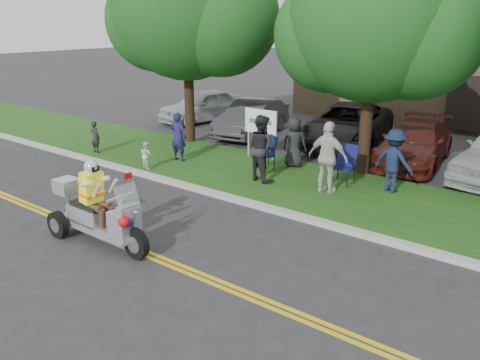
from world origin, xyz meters
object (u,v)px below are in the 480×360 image
Objects in this scene: spectator_adult_mid at (261,148)px; parked_car_right at (414,143)px; parked_car_left at (252,118)px; parked_car_mid at (348,125)px; spectator_adult_left at (178,137)px; trike_scooter at (97,214)px; spectator_adult_right at (328,157)px; lawn_chair_b at (345,162)px; lawn_chair_a at (269,151)px; parked_car_far_left at (203,105)px.

parked_car_right is (2.70, 4.81, -0.38)m from spectator_adult_mid.
parked_car_mid reaches higher than parked_car_left.
trike_scooter is at bearing 109.88° from spectator_adult_left.
spectator_adult_right is 5.92m from parked_car_mid.
trike_scooter is 5.46m from spectator_adult_mid.
trike_scooter is 0.51× the size of parked_car_mid.
spectator_adult_mid reaches higher than parked_car_right.
parked_car_mid is (-2.19, 5.50, -0.30)m from spectator_adult_right.
lawn_chair_b is 5.01m from parked_car_mid.
trike_scooter is 0.65× the size of parked_car_left.
lawn_chair_a is at bearing -105.71° from parked_car_mid.
spectator_adult_right reaches higher than lawn_chair_b.
lawn_chair_a is 5.20m from parked_car_left.
spectator_adult_left is 7.10m from parked_car_far_left.
parked_car_left is 6.70m from parked_car_right.
lawn_chair_b is at bearing -15.38° from parked_car_far_left.
trike_scooter is at bearing -111.45° from lawn_chair_b.
parked_car_left is 3.92m from parked_car_mid.
trike_scooter reaches higher than parked_car_right.
parked_car_mid is at bearing 1.62° from parked_car_left.
parked_car_mid reaches higher than lawn_chair_b.
parked_car_mid is at bearing -77.58° from spectator_adult_mid.
parked_car_left is at bearing -4.78° from parked_car_far_left.
spectator_adult_right reaches higher than spectator_adult_mid.
spectator_adult_mid reaches higher than lawn_chair_a.
spectator_adult_left is at bearing -131.29° from parked_car_mid.
trike_scooter is at bearing 97.06° from spectator_adult_mid.
trike_scooter is 13.34m from parked_car_far_left.
spectator_adult_left is at bearing 119.05° from trike_scooter.
spectator_adult_right is at bearing -20.12° from parked_car_far_left.
parked_car_left is (3.50, -0.94, -0.02)m from parked_car_far_left.
spectator_adult_mid is 6.32m from parked_car_left.
lawn_chair_a is at bearing -54.90° from spectator_adult_mid.
spectator_adult_right is (2.35, 5.68, 0.43)m from trike_scooter.
parked_car_far_left is (-7.16, 11.25, 0.09)m from trike_scooter.
spectator_adult_mid reaches higher than parked_car_mid.
spectator_adult_left is 4.88m from parked_car_left.
parked_car_right is at bearing -98.74° from spectator_adult_right.
parked_car_left is (-6.02, 4.63, -0.36)m from spectator_adult_right.
parked_car_right is at bearing -108.64° from spectator_adult_mid.
parked_car_right is (3.04, 10.25, 0.04)m from trike_scooter.
spectator_adult_left is 3.37m from spectator_adult_mid.
spectator_adult_mid is at bearing 6.71° from spectator_adult_right.
trike_scooter is 7.09m from lawn_chair_b.
spectator_adult_right is 0.35× the size of parked_car_mid.
spectator_adult_mid is 0.44× the size of parked_car_left.
parked_car_mid is (-2.21, 4.49, 0.03)m from lawn_chair_b.
parked_car_left is at bearing 165.68° from lawn_chair_a.
spectator_adult_left is at bearing -169.34° from lawn_chair_b.
spectator_adult_left is 0.83× the size of spectator_adult_right.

